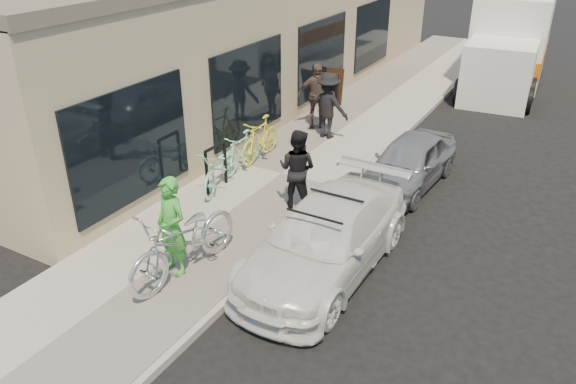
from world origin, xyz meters
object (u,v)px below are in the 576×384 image
at_px(cruiser_bike_a, 241,152).
at_px(cruiser_bike_b, 220,167).
at_px(sedan_silver, 409,162).
at_px(tandem_bike, 185,241).
at_px(cruiser_bike_c, 260,139).
at_px(bystander_b, 316,96).
at_px(man_standing, 297,169).
at_px(bystander_a, 328,106).
at_px(woman_rider, 172,227).
at_px(bike_rack, 216,163).
at_px(moving_truck, 509,46).
at_px(sandwich_board, 331,88).
at_px(sedan_white, 326,238).

bearing_deg(cruiser_bike_a, cruiser_bike_b, -83.50).
xyz_separation_m(sedan_silver, tandem_bike, (-1.98, -5.29, 0.21)).
height_order(cruiser_bike_c, bystander_b, bystander_b).
xyz_separation_m(man_standing, bystander_a, (-1.14, 3.76, 0.04)).
height_order(tandem_bike, cruiser_bike_b, tandem_bike).
xyz_separation_m(woman_rider, cruiser_bike_b, (-1.19, 2.94, -0.39)).
height_order(cruiser_bike_b, bystander_a, bystander_a).
height_order(tandem_bike, bystander_b, bystander_b).
xyz_separation_m(cruiser_bike_b, bystander_b, (0.06, 4.40, 0.41)).
height_order(bike_rack, man_standing, man_standing).
bearing_deg(tandem_bike, woman_rider, -162.77).
relative_size(tandem_bike, cruiser_bike_b, 1.33).
bearing_deg(moving_truck, bike_rack, -111.54).
relative_size(sedan_silver, cruiser_bike_b, 1.85).
bearing_deg(cruiser_bike_a, cruiser_bike_c, 88.06).
distance_m(sedan_silver, bystander_a, 3.08).
bearing_deg(cruiser_bike_b, cruiser_bike_a, 80.66).
height_order(sandwich_board, bystander_b, bystander_b).
bearing_deg(sandwich_board, sedan_white, -75.29).
height_order(tandem_bike, cruiser_bike_a, tandem_bike).
bearing_deg(sedan_silver, sandwich_board, 138.33).
distance_m(sandwich_board, bystander_a, 2.69).
bearing_deg(cruiser_bike_c, sedan_silver, 8.64).
distance_m(sedan_silver, woman_rider, 5.78).
height_order(sedan_white, sedan_silver, sedan_white).
height_order(moving_truck, bystander_a, moving_truck).
relative_size(bike_rack, woman_rider, 0.59).
xyz_separation_m(sedan_white, moving_truck, (0.44, 13.26, 0.73)).
xyz_separation_m(tandem_bike, bystander_b, (-1.34, 7.30, 0.25)).
distance_m(sandwich_board, cruiser_bike_b, 6.28).
bearing_deg(sedan_silver, cruiser_bike_a, -153.57).
distance_m(bike_rack, bystander_a, 3.99).
bearing_deg(cruiser_bike_a, bystander_b, 87.83).
height_order(cruiser_bike_a, bystander_b, bystander_b).
bearing_deg(bike_rack, cruiser_bike_a, 93.59).
bearing_deg(bystander_a, cruiser_bike_a, 77.38).
bearing_deg(bystander_b, moving_truck, 32.57).
bearing_deg(cruiser_bike_c, sandwich_board, 91.99).
bearing_deg(sandwich_board, bystander_b, -86.80).
distance_m(woman_rider, bystander_a, 6.78).
xyz_separation_m(tandem_bike, woman_rider, (-0.21, -0.04, 0.23)).
bearing_deg(man_standing, bystander_a, -76.17).
bearing_deg(sedan_white, bike_rack, 157.78).
relative_size(sandwich_board, cruiser_bike_a, 0.71).
bearing_deg(cruiser_bike_c, sedan_white, -46.34).
bearing_deg(moving_truck, cruiser_bike_a, -113.41).
xyz_separation_m(tandem_bike, cruiser_bike_a, (-1.50, 3.86, -0.17)).
distance_m(cruiser_bike_b, bystander_a, 3.91).
height_order(woman_rider, cruiser_bike_b, woman_rider).
distance_m(sedan_white, tandem_bike, 2.33).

